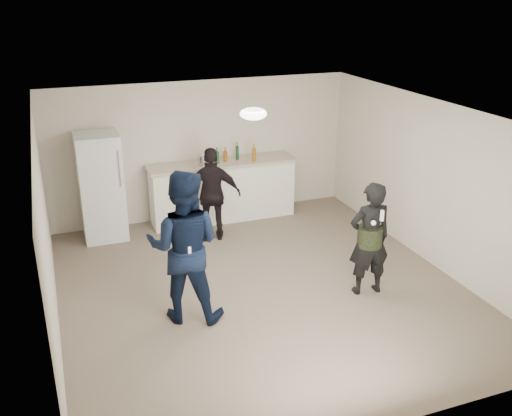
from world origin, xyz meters
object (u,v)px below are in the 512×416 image
object	(u,v)px
fridge	(101,187)
woman	(370,239)
spectator	(213,194)
man	(184,247)
counter	(223,192)
shaker	(200,161)

from	to	relation	value
fridge	woman	size ratio (longest dim) A/B	1.11
spectator	man	bearing A→B (deg)	82.49
counter	woman	size ratio (longest dim) A/B	1.60
shaker	woman	bearing A→B (deg)	-64.94
woman	spectator	size ratio (longest dim) A/B	1.02
woman	counter	bearing A→B (deg)	-66.76
fridge	shaker	xyz separation A→B (m)	(1.71, -0.02, 0.28)
shaker	man	distance (m)	3.11
counter	spectator	distance (m)	0.93
spectator	counter	bearing A→B (deg)	-100.56
shaker	counter	bearing A→B (deg)	11.90
counter	man	bearing A→B (deg)	-115.39
woman	fridge	bearing A→B (deg)	-39.95
man	woman	xyz separation A→B (m)	(2.51, -0.26, -0.18)
counter	fridge	bearing A→B (deg)	-178.12
fridge	spectator	xyz separation A→B (m)	(1.72, -0.72, -0.11)
shaker	woman	world-z (taller)	woman
man	spectator	size ratio (longest dim) A/B	1.25
counter	spectator	xyz separation A→B (m)	(-0.41, -0.79, 0.27)
counter	spectator	bearing A→B (deg)	-117.63
shaker	spectator	size ratio (longest dim) A/B	0.11
shaker	woman	xyz separation A→B (m)	(1.49, -3.19, -0.36)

